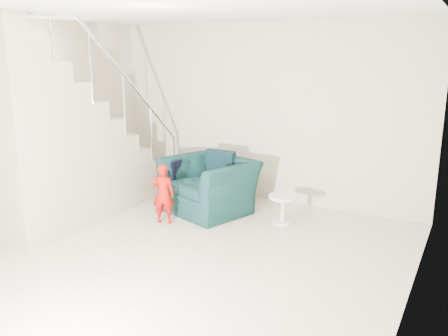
{
  "coord_description": "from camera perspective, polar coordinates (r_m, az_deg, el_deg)",
  "views": [
    {
      "loc": [
        2.91,
        -3.86,
        2.29
      ],
      "look_at": [
        0.15,
        1.2,
        0.85
      ],
      "focal_mm": 38.0,
      "sensor_mm": 36.0,
      "label": 1
    }
  ],
  "objects": [
    {
      "name": "armchair",
      "position": [
        6.86,
        -1.78,
        -2.1
      ],
      "size": [
        1.46,
        1.37,
        0.77
      ],
      "primitive_type": "imported",
      "rotation": [
        0.0,
        0.0,
        -0.33
      ],
      "color": "black",
      "rests_on": "floor"
    },
    {
      "name": "ceiling",
      "position": [
        4.85,
        -8.83,
        18.72
      ],
      "size": [
        5.5,
        5.5,
        0.0
      ],
      "primitive_type": "plane",
      "rotation": [
        3.14,
        0.0,
        0.0
      ],
      "color": "silver",
      "rests_on": "back_wall"
    },
    {
      "name": "floor",
      "position": [
        5.35,
        -7.73,
        -11.46
      ],
      "size": [
        5.5,
        5.5,
        0.0
      ],
      "primitive_type": "plane",
      "color": "tan",
      "rests_on": "ground"
    },
    {
      "name": "cushion",
      "position": [
        7.07,
        -0.35,
        0.38
      ],
      "size": [
        0.46,
        0.22,
        0.46
      ],
      "primitive_type": "cube",
      "rotation": [
        0.21,
        0.0,
        0.0
      ],
      "color": "black",
      "rests_on": "armchair"
    },
    {
      "name": "toddler",
      "position": [
        6.43,
        -7.32,
        -3.1
      ],
      "size": [
        0.35,
        0.29,
        0.82
      ],
      "primitive_type": "imported",
      "rotation": [
        0.0,
        0.0,
        3.51
      ],
      "color": "#A70506",
      "rests_on": "floor"
    },
    {
      "name": "back_wall",
      "position": [
        7.29,
        4.83,
        6.56
      ],
      "size": [
        5.0,
        0.0,
        5.0
      ],
      "primitive_type": "plane",
      "rotation": [
        1.57,
        0.0,
        0.0
      ],
      "color": "#B3AF92",
      "rests_on": "floor"
    },
    {
      "name": "staircase",
      "position": [
        6.74,
        -19.05,
        1.75
      ],
      "size": [
        1.02,
        3.03,
        3.62
      ],
      "color": "#ADA089",
      "rests_on": "floor"
    },
    {
      "name": "right_wall",
      "position": [
        4.0,
        21.89,
        -0.6
      ],
      "size": [
        0.0,
        5.5,
        5.5
      ],
      "primitive_type": "plane",
      "rotation": [
        1.57,
        0.0,
        -1.57
      ],
      "color": "#B3AF92",
      "rests_on": "floor"
    },
    {
      "name": "throw",
      "position": [
        7.05,
        -5.2,
        -0.87
      ],
      "size": [
        0.04,
        0.44,
        0.49
      ],
      "primitive_type": "cube",
      "color": "black",
      "rests_on": "armchair"
    },
    {
      "name": "side_table",
      "position": [
        6.46,
        7.11,
        -4.37
      ],
      "size": [
        0.39,
        0.39,
        0.39
      ],
      "color": "silver",
      "rests_on": "floor"
    },
    {
      "name": "phone",
      "position": [
        6.25,
        -6.73,
        -0.67
      ],
      "size": [
        0.03,
        0.05,
        0.1
      ],
      "primitive_type": "cube",
      "rotation": [
        0.0,
        0.0,
        0.21
      ],
      "color": "black",
      "rests_on": "toddler"
    }
  ]
}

